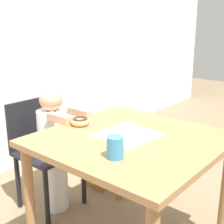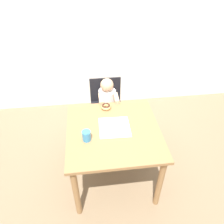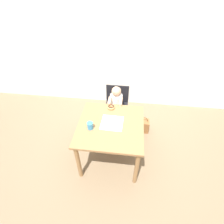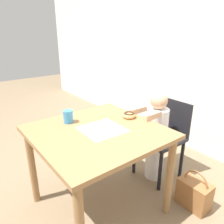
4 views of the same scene
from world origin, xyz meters
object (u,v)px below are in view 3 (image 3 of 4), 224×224
at_px(child_figure, 116,108).
at_px(handbag, 141,125).
at_px(chair, 117,106).
at_px(donut, 111,107).
at_px(cup, 90,126).

height_order(child_figure, handbag, child_figure).
relative_size(chair, handbag, 2.25).
xyz_separation_m(chair, donut, (-0.05, -0.45, 0.33)).
xyz_separation_m(child_figure, cup, (-0.28, -0.81, 0.33)).
height_order(chair, donut, chair).
xyz_separation_m(donut, handbag, (0.56, 0.30, -0.65)).
bearing_deg(chair, donut, -96.13).
bearing_deg(cup, child_figure, 70.74).
bearing_deg(cup, chair, 72.96).
relative_size(handbag, cup, 3.34).
bearing_deg(child_figure, chair, 90.00).
bearing_deg(donut, handbag, 28.16).
bearing_deg(donut, cup, -116.17).
bearing_deg(donut, chair, 83.87).
bearing_deg(cup, donut, 63.83).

